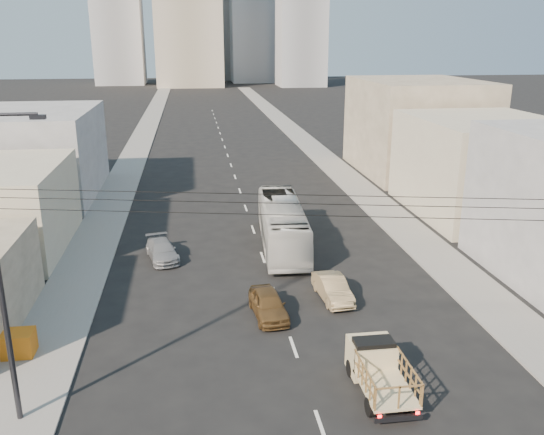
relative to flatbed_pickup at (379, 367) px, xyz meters
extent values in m
cube|color=gray|center=(-14.66, 66.01, -1.03)|extent=(3.50, 180.00, 0.12)
cube|color=gray|center=(8.84, 66.01, -1.03)|extent=(3.50, 180.00, 0.12)
cube|color=silver|center=(-2.91, -1.99, -1.09)|extent=(0.15, 2.00, 0.01)
cube|color=silver|center=(-2.91, 4.01, -1.09)|extent=(0.15, 2.00, 0.01)
cube|color=silver|center=(-2.91, 10.01, -1.09)|extent=(0.15, 2.00, 0.01)
cube|color=silver|center=(-2.91, 16.01, -1.09)|extent=(0.15, 2.00, 0.01)
cube|color=silver|center=(-2.91, 22.01, -1.09)|extent=(0.15, 2.00, 0.01)
cube|color=silver|center=(-2.91, 28.01, -1.09)|extent=(0.15, 2.00, 0.01)
cube|color=silver|center=(-2.91, 34.01, -1.09)|extent=(0.15, 2.00, 0.01)
cube|color=silver|center=(-2.91, 40.01, -1.09)|extent=(0.15, 2.00, 0.01)
cube|color=silver|center=(-2.91, 46.01, -1.09)|extent=(0.15, 2.00, 0.01)
cube|color=silver|center=(-2.91, 52.01, -1.09)|extent=(0.15, 2.00, 0.01)
cube|color=silver|center=(-2.91, 58.01, -1.09)|extent=(0.15, 2.00, 0.01)
cube|color=silver|center=(-2.91, 64.01, -1.09)|extent=(0.15, 2.00, 0.01)
cube|color=silver|center=(-2.91, 70.01, -1.09)|extent=(0.15, 2.00, 0.01)
cube|color=silver|center=(-2.91, 76.01, -1.09)|extent=(0.15, 2.00, 0.01)
cube|color=silver|center=(-2.91, 82.01, -1.09)|extent=(0.15, 2.00, 0.01)
cube|color=silver|center=(-2.91, 88.01, -1.09)|extent=(0.15, 2.00, 0.01)
cube|color=silver|center=(-2.91, 94.01, -1.09)|extent=(0.15, 2.00, 0.01)
cube|color=silver|center=(-2.91, 100.01, -1.09)|extent=(0.15, 2.00, 0.01)
cube|color=#CCB889|center=(0.00, -0.90, -0.39)|extent=(1.90, 3.00, 0.12)
cube|color=#CCB889|center=(0.00, 1.10, -0.14)|extent=(1.90, 1.60, 1.50)
cube|color=black|center=(0.00, 0.85, 0.46)|extent=(1.70, 0.90, 0.70)
cube|color=#2D2D33|center=(0.00, -2.45, -0.69)|extent=(1.90, 0.12, 0.22)
cube|color=#FF0C0C|center=(-0.75, -2.45, -0.54)|extent=(0.15, 0.05, 0.12)
cube|color=#FF0C0C|center=(0.75, -2.45, -0.54)|extent=(0.15, 0.05, 0.12)
cylinder|color=black|center=(-0.85, 1.20, -0.71)|extent=(0.25, 0.76, 0.76)
cylinder|color=black|center=(0.85, 1.20, -0.71)|extent=(0.25, 0.76, 0.76)
cylinder|color=black|center=(-0.85, -1.60, -0.71)|extent=(0.25, 0.76, 0.76)
cylinder|color=black|center=(0.85, -1.60, -0.71)|extent=(0.25, 0.76, 0.76)
imported|color=beige|center=(-1.26, 17.97, 0.56)|extent=(3.54, 12.01, 3.30)
imported|color=brown|center=(-3.68, 7.39, -0.40)|extent=(2.00, 4.20, 1.38)
imported|color=#988059|center=(0.22, 8.96, -0.43)|extent=(1.72, 4.11, 1.32)
imported|color=gray|center=(-9.63, 16.64, -0.47)|extent=(2.65, 4.56, 1.24)
cylinder|color=#2D2D33|center=(-13.41, 0.01, 10.71)|extent=(2.00, 0.12, 0.12)
cube|color=#2D2D33|center=(-12.41, 0.01, 10.61)|extent=(0.50, 0.25, 0.15)
cylinder|color=black|center=(-2.91, -2.49, 8.21)|extent=(23.01, 5.02, 0.02)
cylinder|color=black|center=(-2.91, -2.49, 7.91)|extent=(23.01, 5.02, 0.02)
cylinder|color=black|center=(-2.91, -2.49, 7.51)|extent=(23.01, 5.02, 0.02)
cube|color=#CA6813|center=(-15.91, 4.93, -0.78)|extent=(1.80, 1.20, 0.38)
cube|color=#CA6813|center=(-15.91, 4.93, -0.40)|extent=(1.80, 1.20, 0.38)
cube|color=#CA6813|center=(-15.91, 4.93, -0.02)|extent=(1.80, 1.20, 0.38)
cube|color=#BAAE96|center=(16.59, 24.01, 2.91)|extent=(11.00, 14.00, 8.00)
cube|color=gray|center=(17.09, 40.01, 3.91)|extent=(12.00, 16.00, 10.00)
cube|color=gray|center=(-22.41, 35.01, 2.91)|extent=(12.00, 16.00, 8.00)
cube|color=gray|center=(15.09, 181.01, 18.91)|extent=(16.00, 16.00, 40.00)
cube|color=gray|center=(-28.91, 176.01, 15.91)|extent=(15.00, 15.00, 34.00)
cube|color=gray|center=(3.09, 196.01, 20.91)|extent=(18.00, 18.00, 44.00)
cube|color=gray|center=(27.09, 161.01, 12.91)|extent=(14.00, 14.00, 28.00)
camera|label=1|loc=(-7.36, -20.19, 13.11)|focal=38.00mm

